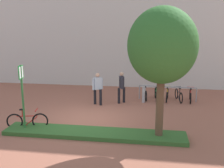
{
  "coord_description": "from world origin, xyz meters",
  "views": [
    {
      "loc": [
        2.77,
        -10.97,
        4.1
      ],
      "look_at": [
        0.91,
        1.39,
        1.36
      ],
      "focal_mm": 42.13,
      "sensor_mm": 36.0,
      "label": 1
    }
  ],
  "objects_px": {
    "tree_sidewalk": "(162,46)",
    "bike_rack_cluster": "(167,94)",
    "parking_sign_post": "(22,89)",
    "bollard_steel": "(144,94)",
    "person_suited_dark": "(122,85)",
    "person_shirt_white": "(98,87)",
    "bike_at_sign": "(27,121)"
  },
  "relations": [
    {
      "from": "tree_sidewalk",
      "to": "bike_rack_cluster",
      "type": "xyz_separation_m",
      "value": [
        0.6,
        5.37,
        -3.09
      ]
    },
    {
      "from": "parking_sign_post",
      "to": "bike_rack_cluster",
      "type": "bearing_deg",
      "value": 42.69
    },
    {
      "from": "bollard_steel",
      "to": "person_suited_dark",
      "type": "distance_m",
      "value": 1.33
    },
    {
      "from": "bollard_steel",
      "to": "tree_sidewalk",
      "type": "bearing_deg",
      "value": -81.39
    },
    {
      "from": "person_suited_dark",
      "to": "person_shirt_white",
      "type": "height_order",
      "value": "same"
    },
    {
      "from": "tree_sidewalk",
      "to": "person_shirt_white",
      "type": "distance_m",
      "value": 5.63
    },
    {
      "from": "bike_rack_cluster",
      "to": "person_suited_dark",
      "type": "relative_size",
      "value": 1.86
    },
    {
      "from": "person_shirt_white",
      "to": "bollard_steel",
      "type": "bearing_deg",
      "value": 17.76
    },
    {
      "from": "person_suited_dark",
      "to": "bike_at_sign",
      "type": "bearing_deg",
      "value": -127.98
    },
    {
      "from": "person_suited_dark",
      "to": "person_shirt_white",
      "type": "xyz_separation_m",
      "value": [
        -1.22,
        -0.51,
        0.0
      ]
    },
    {
      "from": "bike_at_sign",
      "to": "bollard_steel",
      "type": "distance_m",
      "value": 6.45
    },
    {
      "from": "person_shirt_white",
      "to": "bike_at_sign",
      "type": "bearing_deg",
      "value": -119.44
    },
    {
      "from": "tree_sidewalk",
      "to": "person_shirt_white",
      "type": "xyz_separation_m",
      "value": [
        -3.12,
        3.98,
        -2.45
      ]
    },
    {
      "from": "bike_at_sign",
      "to": "person_suited_dark",
      "type": "height_order",
      "value": "person_suited_dark"
    },
    {
      "from": "tree_sidewalk",
      "to": "bike_rack_cluster",
      "type": "bearing_deg",
      "value": 83.66
    },
    {
      "from": "tree_sidewalk",
      "to": "person_suited_dark",
      "type": "height_order",
      "value": "tree_sidewalk"
    },
    {
      "from": "bike_at_sign",
      "to": "person_shirt_white",
      "type": "distance_m",
      "value": 4.41
    },
    {
      "from": "tree_sidewalk",
      "to": "person_suited_dark",
      "type": "distance_m",
      "value": 5.46
    },
    {
      "from": "parking_sign_post",
      "to": "bike_rack_cluster",
      "type": "distance_m",
      "value": 8.1
    },
    {
      "from": "person_suited_dark",
      "to": "parking_sign_post",
      "type": "bearing_deg",
      "value": -126.56
    },
    {
      "from": "parking_sign_post",
      "to": "tree_sidewalk",
      "type": "bearing_deg",
      "value": 0.52
    },
    {
      "from": "tree_sidewalk",
      "to": "parking_sign_post",
      "type": "distance_m",
      "value": 5.54
    },
    {
      "from": "parking_sign_post",
      "to": "bike_at_sign",
      "type": "xyz_separation_m",
      "value": [
        0.01,
        0.24,
        -1.39
      ]
    },
    {
      "from": "bollard_steel",
      "to": "person_suited_dark",
      "type": "bearing_deg",
      "value": -167.44
    },
    {
      "from": "tree_sidewalk",
      "to": "parking_sign_post",
      "type": "height_order",
      "value": "tree_sidewalk"
    },
    {
      "from": "person_shirt_white",
      "to": "person_suited_dark",
      "type": "bearing_deg",
      "value": 22.57
    },
    {
      "from": "tree_sidewalk",
      "to": "bike_at_sign",
      "type": "relative_size",
      "value": 2.9
    },
    {
      "from": "parking_sign_post",
      "to": "bike_rack_cluster",
      "type": "height_order",
      "value": "parking_sign_post"
    },
    {
      "from": "parking_sign_post",
      "to": "bollard_steel",
      "type": "xyz_separation_m",
      "value": [
        4.55,
        4.8,
        -1.28
      ]
    },
    {
      "from": "bollard_steel",
      "to": "person_shirt_white",
      "type": "height_order",
      "value": "person_shirt_white"
    },
    {
      "from": "tree_sidewalk",
      "to": "parking_sign_post",
      "type": "xyz_separation_m",
      "value": [
        -5.27,
        -0.05,
        -1.7
      ]
    },
    {
      "from": "tree_sidewalk",
      "to": "bike_rack_cluster",
      "type": "distance_m",
      "value": 6.22
    }
  ]
}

